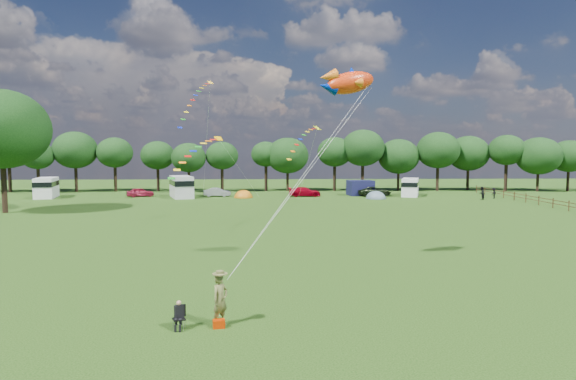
{
  "coord_description": "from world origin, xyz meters",
  "views": [
    {
      "loc": [
        -1.23,
        -24.93,
        6.65
      ],
      "look_at": [
        0.0,
        8.0,
        4.0
      ],
      "focal_mm": 30.0,
      "sensor_mm": 36.0,
      "label": 1
    }
  ],
  "objects_px": {
    "campervan_b": "(181,186)",
    "kite_flyer": "(220,300)",
    "tent_greyblue": "(376,199)",
    "car_b": "(217,192)",
    "tent_orange": "(243,197)",
    "fish_kite": "(346,82)",
    "big_tree": "(1,129)",
    "car_d": "(374,191)",
    "walker_a": "(482,193)",
    "car_a": "(140,192)",
    "campervan_a": "(46,187)",
    "camp_chair": "(179,312)",
    "walker_b": "(494,193)",
    "campervan_d": "(410,187)",
    "car_c": "(305,192)"
  },
  "relations": [
    {
      "from": "fish_kite",
      "to": "walker_b",
      "type": "distance_m",
      "value": 49.02
    },
    {
      "from": "campervan_b",
      "to": "fish_kite",
      "type": "height_order",
      "value": "fish_kite"
    },
    {
      "from": "car_d",
      "to": "car_b",
      "type": "bearing_deg",
      "value": 78.8
    },
    {
      "from": "car_c",
      "to": "camp_chair",
      "type": "distance_m",
      "value": 53.66
    },
    {
      "from": "campervan_b",
      "to": "campervan_d",
      "type": "bearing_deg",
      "value": -106.79
    },
    {
      "from": "car_d",
      "to": "tent_greyblue",
      "type": "relative_size",
      "value": 1.63
    },
    {
      "from": "car_b",
      "to": "tent_orange",
      "type": "relative_size",
      "value": 1.2
    },
    {
      "from": "big_tree",
      "to": "tent_orange",
      "type": "height_order",
      "value": "big_tree"
    },
    {
      "from": "campervan_b",
      "to": "kite_flyer",
      "type": "height_order",
      "value": "campervan_b"
    },
    {
      "from": "car_b",
      "to": "campervan_b",
      "type": "distance_m",
      "value": 5.28
    },
    {
      "from": "car_a",
      "to": "campervan_a",
      "type": "distance_m",
      "value": 13.21
    },
    {
      "from": "car_b",
      "to": "walker_b",
      "type": "xyz_separation_m",
      "value": [
        39.43,
        -4.47,
        0.12
      ]
    },
    {
      "from": "campervan_b",
      "to": "walker_b",
      "type": "height_order",
      "value": "campervan_b"
    },
    {
      "from": "tent_orange",
      "to": "kite_flyer",
      "type": "height_order",
      "value": "kite_flyer"
    },
    {
      "from": "tent_greyblue",
      "to": "car_b",
      "type": "bearing_deg",
      "value": 169.76
    },
    {
      "from": "campervan_a",
      "to": "camp_chair",
      "type": "xyz_separation_m",
      "value": [
        28.77,
        -52.45,
        -0.9
      ]
    },
    {
      "from": "kite_flyer",
      "to": "fish_kite",
      "type": "distance_m",
      "value": 14.5
    },
    {
      "from": "tent_greyblue",
      "to": "kite_flyer",
      "type": "height_order",
      "value": "kite_flyer"
    },
    {
      "from": "campervan_b",
      "to": "kite_flyer",
      "type": "relative_size",
      "value": 3.45
    },
    {
      "from": "big_tree",
      "to": "tent_greyblue",
      "type": "bearing_deg",
      "value": 17.76
    },
    {
      "from": "camp_chair",
      "to": "walker_a",
      "type": "xyz_separation_m",
      "value": [
        32.57,
        47.19,
        0.25
      ]
    },
    {
      "from": "kite_flyer",
      "to": "camp_chair",
      "type": "relative_size",
      "value": 1.81
    },
    {
      "from": "big_tree",
      "to": "car_d",
      "type": "bearing_deg",
      "value": 22.28
    },
    {
      "from": "walker_a",
      "to": "big_tree",
      "type": "bearing_deg",
      "value": -30.19
    },
    {
      "from": "kite_flyer",
      "to": "fish_kite",
      "type": "xyz_separation_m",
      "value": [
        6.18,
        9.05,
        9.5
      ]
    },
    {
      "from": "big_tree",
      "to": "car_a",
      "type": "relative_size",
      "value": 3.33
    },
    {
      "from": "car_d",
      "to": "campervan_b",
      "type": "xyz_separation_m",
      "value": [
        -28.34,
        -1.36,
        0.96
      ]
    },
    {
      "from": "car_a",
      "to": "car_c",
      "type": "relative_size",
      "value": 0.87
    },
    {
      "from": "car_a",
      "to": "car_d",
      "type": "relative_size",
      "value": 0.77
    },
    {
      "from": "tent_orange",
      "to": "tent_greyblue",
      "type": "xyz_separation_m",
      "value": [
        18.76,
        -2.29,
        -0.0
      ]
    },
    {
      "from": "car_c",
      "to": "tent_greyblue",
      "type": "xyz_separation_m",
      "value": [
        9.81,
        -3.79,
        -0.67
      ]
    },
    {
      "from": "tent_orange",
      "to": "walker_b",
      "type": "relative_size",
      "value": 1.99
    },
    {
      "from": "big_tree",
      "to": "campervan_d",
      "type": "relative_size",
      "value": 2.29
    },
    {
      "from": "car_a",
      "to": "campervan_b",
      "type": "bearing_deg",
      "value": -125.17
    },
    {
      "from": "big_tree",
      "to": "walker_a",
      "type": "bearing_deg",
      "value": 11.69
    },
    {
      "from": "campervan_d",
      "to": "tent_greyblue",
      "type": "xyz_separation_m",
      "value": [
        -5.99,
        -3.8,
        -1.39
      ]
    },
    {
      "from": "tent_orange",
      "to": "car_a",
      "type": "bearing_deg",
      "value": 173.26
    },
    {
      "from": "kite_flyer",
      "to": "fish_kite",
      "type": "height_order",
      "value": "fish_kite"
    },
    {
      "from": "campervan_d",
      "to": "fish_kite",
      "type": "relative_size",
      "value": 1.64
    },
    {
      "from": "car_b",
      "to": "fish_kite",
      "type": "bearing_deg",
      "value": -160.81
    },
    {
      "from": "car_b",
      "to": "car_a",
      "type": "bearing_deg",
      "value": 93.92
    },
    {
      "from": "car_c",
      "to": "kite_flyer",
      "type": "xyz_separation_m",
      "value": [
        -7.01,
        -52.68,
        0.31
      ]
    },
    {
      "from": "tent_greyblue",
      "to": "fish_kite",
      "type": "distance_m",
      "value": 42.55
    },
    {
      "from": "kite_flyer",
      "to": "camp_chair",
      "type": "height_order",
      "value": "kite_flyer"
    },
    {
      "from": "car_a",
      "to": "tent_greyblue",
      "type": "height_order",
      "value": "car_a"
    },
    {
      "from": "tent_orange",
      "to": "walker_a",
      "type": "xyz_separation_m",
      "value": [
        33.01,
        -4.3,
        0.88
      ]
    },
    {
      "from": "car_b",
      "to": "tent_greyblue",
      "type": "relative_size",
      "value": 1.14
    },
    {
      "from": "big_tree",
      "to": "campervan_b",
      "type": "bearing_deg",
      "value": 46.47
    },
    {
      "from": "car_d",
      "to": "walker_a",
      "type": "height_order",
      "value": "walker_a"
    },
    {
      "from": "campervan_a",
      "to": "kite_flyer",
      "type": "distance_m",
      "value": 60.3
    }
  ]
}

